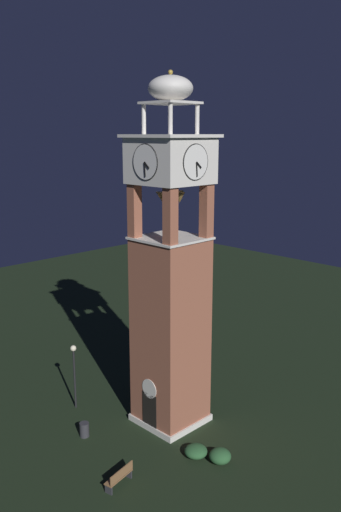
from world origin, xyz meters
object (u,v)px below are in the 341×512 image
(clock_tower, at_px, (170,288))
(park_bench, at_px, (120,477))
(lamp_post, at_px, (74,365))
(trash_bin, at_px, (84,430))

(clock_tower, bearing_deg, park_bench, -67.00)
(lamp_post, bearing_deg, clock_tower, 31.33)
(lamp_post, bearing_deg, park_bench, -20.01)
(clock_tower, xyz_separation_m, trash_bin, (-2.11, -4.54, -7.54))
(park_bench, relative_size, lamp_post, 0.41)
(clock_tower, distance_m, trash_bin, 9.05)
(park_bench, xyz_separation_m, lamp_post, (-7.51, 2.74, 2.28))
(lamp_post, bearing_deg, trash_bin, -26.58)
(trash_bin, bearing_deg, lamp_post, 153.42)
(clock_tower, height_order, lamp_post, clock_tower)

